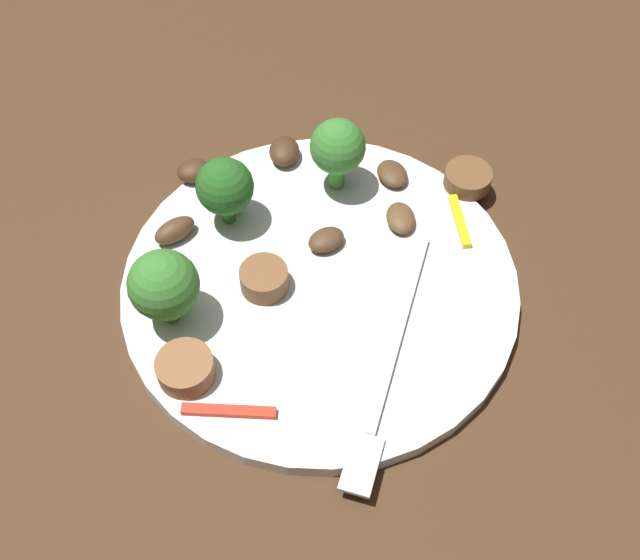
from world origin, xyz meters
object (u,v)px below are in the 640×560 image
(mushroom_4, at_px, (175,230))
(pepper_strip_0, at_px, (229,411))
(sausage_slice_2, at_px, (185,368))
(mushroom_3, at_px, (401,218))
(plate, at_px, (320,285))
(pepper_strip_1, at_px, (460,221))
(sausage_slice_0, at_px, (264,279))
(mushroom_2, at_px, (284,151))
(sausage_slice_1, at_px, (468,178))
(fork, at_px, (387,373))
(broccoli_floret_0, at_px, (339,148))
(mushroom_0, at_px, (194,171))
(broccoli_floret_2, at_px, (164,285))
(broccoli_floret_1, at_px, (225,187))
(mushroom_1, at_px, (328,240))
(mushroom_5, at_px, (392,174))

(mushroom_4, distance_m, pepper_strip_0, 0.14)
(sausage_slice_2, distance_m, mushroom_3, 0.18)
(plate, height_order, mushroom_3, mushroom_3)
(pepper_strip_0, xyz_separation_m, pepper_strip_1, (-0.16, 0.12, 0.00))
(sausage_slice_0, xyz_separation_m, mushroom_3, (-0.06, 0.08, -0.00))
(mushroom_2, bearing_deg, plate, 21.46)
(sausage_slice_1, xyz_separation_m, pepper_strip_1, (0.04, -0.00, -0.00))
(fork, xyz_separation_m, mushroom_2, (-0.16, -0.09, 0.01))
(broccoli_floret_0, relative_size, mushroom_0, 2.38)
(fork, xyz_separation_m, sausage_slice_2, (0.02, -0.12, 0.01))
(plate, xyz_separation_m, broccoli_floret_2, (0.04, -0.09, 0.04))
(broccoli_floret_2, height_order, sausage_slice_2, broccoli_floret_2)
(pepper_strip_1, bearing_deg, sausage_slice_1, 174.33)
(plate, distance_m, pepper_strip_0, 0.11)
(pepper_strip_0, bearing_deg, mushroom_0, -160.60)
(plate, height_order, broccoli_floret_1, broccoli_floret_1)
(broccoli_floret_0, bearing_deg, sausage_slice_2, -22.95)
(fork, height_order, sausage_slice_0, sausage_slice_0)
(broccoli_floret_0, distance_m, pepper_strip_0, 0.19)
(broccoli_floret_0, height_order, sausage_slice_2, broccoli_floret_0)
(broccoli_floret_0, height_order, mushroom_1, broccoli_floret_0)
(plate, distance_m, fork, 0.08)
(sausage_slice_1, bearing_deg, broccoli_floret_2, -52.20)
(sausage_slice_1, xyz_separation_m, mushroom_2, (-0.01, -0.13, 0.00))
(broccoli_floret_2, relative_size, sausage_slice_2, 1.65)
(sausage_slice_1, relative_size, mushroom_3, 1.22)
(plate, xyz_separation_m, mushroom_0, (-0.08, -0.10, 0.01))
(mushroom_0, distance_m, mushroom_2, 0.07)
(plate, distance_m, mushroom_3, 0.07)
(mushroom_2, bearing_deg, broccoli_floret_0, 64.14)
(mushroom_3, relative_size, pepper_strip_0, 0.50)
(broccoli_floret_2, bearing_deg, sausage_slice_1, 127.80)
(mushroom_0, bearing_deg, fork, 47.17)
(sausage_slice_1, relative_size, sausage_slice_2, 0.96)
(mushroom_1, bearing_deg, mushroom_3, 119.53)
(sausage_slice_0, distance_m, mushroom_4, 0.07)
(broccoli_floret_1, relative_size, sausage_slice_2, 1.53)
(sausage_slice_1, bearing_deg, mushroom_5, -87.84)
(mushroom_3, xyz_separation_m, pepper_strip_0, (0.15, -0.08, -0.00))
(sausage_slice_2, distance_m, mushroom_0, 0.16)
(mushroom_1, xyz_separation_m, pepper_strip_0, (0.13, -0.04, -0.00))
(fork, bearing_deg, mushroom_1, -143.93)
(mushroom_4, bearing_deg, broccoli_floret_1, 121.81)
(broccoli_floret_1, relative_size, sausage_slice_1, 1.59)
(mushroom_1, relative_size, mushroom_3, 0.94)
(broccoli_floret_0, bearing_deg, fork, 18.35)
(sausage_slice_2, relative_size, mushroom_4, 1.17)
(mushroom_5, bearing_deg, mushroom_3, 12.96)
(sausage_slice_2, relative_size, mushroom_5, 1.29)
(fork, distance_m, sausage_slice_0, 0.10)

